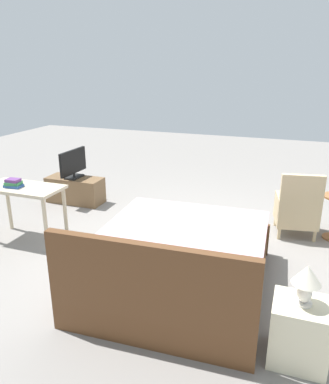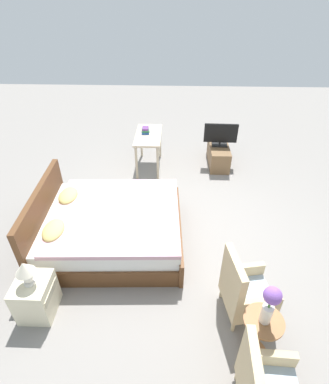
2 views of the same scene
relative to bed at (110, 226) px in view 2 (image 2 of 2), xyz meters
name	(u,v)px [view 2 (image 2 of 2)]	position (x,y,z in m)	size (l,w,h in m)	color
ground_plane	(180,232)	(0.23, -1.06, -0.30)	(16.00, 16.00, 0.00)	gray
bed	(110,226)	(0.00, 0.00, 0.00)	(1.85, 2.11, 0.96)	brown
armchair_by_window_right	(244,291)	(-1.13, -1.79, 0.08)	(0.63, 0.63, 0.92)	#CCB284
side_table	(260,333)	(-1.63, -1.85, 0.09)	(0.40, 0.40, 0.61)	#936038
flower_vase	(270,302)	(-1.63, -1.85, 0.61)	(0.17, 0.17, 0.48)	silver
nightstand	(36,297)	(-1.21, 0.65, -0.04)	(0.44, 0.41, 0.52)	beige
table_lamp	(25,270)	(-1.21, 0.65, 0.44)	(0.22, 0.22, 0.33)	silver
tv_stand	(218,154)	(2.46, -1.90, -0.08)	(0.96, 0.40, 0.44)	brown
tv_flatscreen	(221,135)	(2.46, -1.90, 0.38)	(0.21, 0.69, 0.48)	black
vanity_desk	(149,139)	(2.26, -0.42, 0.34)	(1.04, 0.52, 0.76)	beige
book_stack	(146,130)	(2.34, -0.35, 0.51)	(0.22, 0.18, 0.11)	#284C8E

